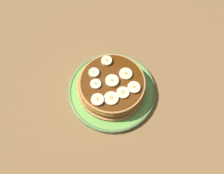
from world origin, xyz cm
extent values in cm
cube|color=olive|center=(0.00, 0.00, -1.50)|extent=(140.00, 140.00, 3.00)
cylinder|color=#72B74C|center=(0.00, 0.00, 0.62)|extent=(23.43, 23.43, 1.23)
torus|color=#658B50|center=(0.00, 0.00, 1.05)|extent=(23.59, 23.59, 0.86)
cylinder|color=tan|center=(0.02, -0.46, 1.81)|extent=(17.97, 17.97, 1.15)
cylinder|color=tan|center=(-0.42, -0.58, 2.96)|extent=(17.29, 17.29, 1.15)
cylinder|color=olive|center=(0.11, 0.50, 4.12)|extent=(17.30, 17.30, 1.15)
cylinder|color=#CC8849|center=(0.30, 0.23, 5.27)|extent=(16.87, 16.87, 1.15)
cylinder|color=#592B0A|center=(0.00, 0.00, 5.93)|extent=(15.93, 15.93, 0.16)
cylinder|color=#F7F4C3|center=(0.43, 0.35, 6.34)|extent=(3.34, 3.34, 0.97)
cylinder|color=tan|center=(0.43, 0.35, 6.86)|extent=(0.93, 0.93, 0.08)
cylinder|color=beige|center=(3.99, 2.47, 6.19)|extent=(3.56, 3.56, 0.69)
cylinder|color=tan|center=(3.99, 2.47, 6.58)|extent=(1.00, 1.00, 0.08)
cylinder|color=#F2EBBA|center=(-1.48, 5.48, 6.31)|extent=(3.18, 3.18, 0.91)
cylinder|color=tan|center=(-1.48, 5.48, 6.80)|extent=(0.89, 0.89, 0.08)
cylinder|color=#FDEBB3|center=(-3.64, 1.72, 6.24)|extent=(3.33, 3.33, 0.77)
cylinder|color=tan|center=(-3.64, 1.72, 6.66)|extent=(0.93, 0.93, 0.08)
cylinder|color=#F9EBBE|center=(2.94, -2.91, 6.21)|extent=(2.72, 2.72, 0.72)
cylinder|color=tan|center=(2.94, -2.91, 6.61)|extent=(0.76, 0.76, 0.08)
cylinder|color=#F0F2BF|center=(0.62, -5.13, 6.28)|extent=(2.66, 2.66, 0.86)
cylinder|color=tan|center=(0.62, -5.13, 6.76)|extent=(0.75, 0.75, 0.08)
cylinder|color=#FDE9B3|center=(-4.09, -4.46, 6.30)|extent=(2.85, 2.85, 0.90)
cylinder|color=tan|center=(-4.09, -4.46, 6.79)|extent=(0.80, 0.80, 0.08)
cylinder|color=#EFF0C0|center=(6.20, -0.06, 6.35)|extent=(3.12, 3.12, 1.00)
cylinder|color=tan|center=(6.20, -0.06, 6.89)|extent=(0.87, 0.87, 0.08)
cylinder|color=beige|center=(1.17, 3.99, 6.20)|extent=(3.15, 3.15, 0.71)
cylinder|color=tan|center=(1.17, 3.99, 6.60)|extent=(0.88, 0.88, 0.08)
camera|label=1|loc=(23.57, 15.93, 60.63)|focal=39.44mm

